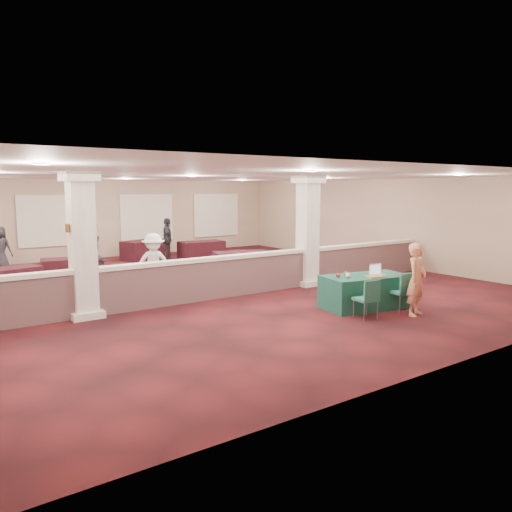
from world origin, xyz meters
TOP-DOWN VIEW (x-y plane):
  - ground at (0.00, 0.00)m, footprint 16.00×16.00m
  - wall_back at (0.00, 8.00)m, footprint 16.00×0.04m
  - wall_front at (0.00, -8.00)m, footprint 16.00×0.04m
  - wall_right at (8.00, 0.00)m, footprint 0.04×16.00m
  - ceiling at (0.00, 0.00)m, footprint 16.00×16.00m
  - partition_wall at (0.00, -1.50)m, footprint 15.60×0.28m
  - column_left at (-3.50, -1.50)m, footprint 0.72×0.72m
  - column_right at (3.00, -1.50)m, footprint 0.72×0.72m
  - sconce_left at (-3.78, -1.50)m, footprint 0.12×0.12m
  - sconce_right at (-3.22, -1.50)m, footprint 0.12×0.12m
  - near_table at (2.26, -4.47)m, footprint 2.21×1.38m
  - conf_chair_main at (2.67, -5.26)m, footprint 0.54×0.54m
  - conf_chair_side at (1.49, -5.26)m, footprint 0.50×0.51m
  - woman at (2.66, -5.61)m, footprint 0.68×0.55m
  - far_table_front_left at (-4.44, 2.49)m, footprint 1.82×1.22m
  - far_table_front_center at (-2.00, 0.30)m, footprint 2.03×1.14m
  - far_table_front_right at (2.50, 1.24)m, footprint 2.03×1.40m
  - far_table_back_left at (-2.50, 3.20)m, footprint 1.88×1.16m
  - far_table_back_center at (1.28, 6.50)m, footprint 2.10×1.53m
  - far_table_back_right at (3.18, 5.24)m, footprint 1.83×0.97m
  - attendee_a at (-2.53, 0.81)m, footprint 0.90×0.80m
  - attendee_b at (-1.20, 0.00)m, footprint 1.15×0.81m
  - attendee_c at (1.78, 5.46)m, footprint 0.85×1.11m
  - attendee_d at (-4.00, 6.58)m, footprint 0.87×0.77m
  - laptop_base at (2.57, -4.58)m, footprint 0.40×0.31m
  - laptop_screen at (2.59, -4.46)m, footprint 0.35×0.08m
  - screen_glow at (2.59, -4.47)m, footprint 0.32×0.06m
  - knitting at (2.26, -4.75)m, footprint 0.48×0.40m
  - yarn_cream at (1.65, -4.47)m, footprint 0.12×0.12m
  - yarn_red at (1.52, -4.28)m, footprint 0.11×0.11m
  - yarn_grey at (1.80, -4.26)m, footprint 0.11×0.11m
  - scissors at (2.89, -4.90)m, footprint 0.13×0.06m

SIDE VIEW (x-z plane):
  - ground at x=0.00m, z-range 0.00..0.00m
  - far_table_front_left at x=-4.44m, z-range 0.00..0.68m
  - far_table_back_left at x=-2.50m, z-range 0.00..0.72m
  - far_table_back_right at x=3.18m, z-range 0.00..0.72m
  - far_table_front_right at x=2.50m, z-range 0.00..0.75m
  - far_table_back_center at x=1.28m, z-range 0.00..0.77m
  - near_table at x=2.26m, z-range 0.00..0.79m
  - far_table_front_center at x=-2.00m, z-range 0.00..0.79m
  - conf_chair_side at x=1.49m, z-range 0.08..0.97m
  - conf_chair_main at x=2.67m, z-range 0.09..1.02m
  - partition_wall at x=0.00m, z-range 0.02..1.12m
  - attendee_d at x=-4.00m, z-range 0.00..1.56m
  - scissors at x=2.89m, z-range 0.79..0.80m
  - laptop_base at x=2.57m, z-range 0.79..0.81m
  - knitting at x=2.26m, z-range 0.79..0.82m
  - woman at x=2.66m, z-range 0.00..1.64m
  - attendee_a at x=-2.53m, z-range 0.00..1.64m
  - attendee_b at x=-1.20m, z-range 0.00..1.64m
  - yarn_red at x=1.52m, z-range 0.79..0.90m
  - yarn_grey at x=1.80m, z-range 0.79..0.90m
  - yarn_cream at x=1.65m, z-range 0.79..0.91m
  - attendee_c at x=1.78m, z-range 0.00..1.70m
  - screen_glow at x=2.59m, z-range 0.81..1.01m
  - laptop_screen at x=2.59m, z-range 0.81..1.05m
  - wall_back at x=0.00m, z-range 0.00..3.20m
  - wall_front at x=0.00m, z-range 0.00..3.20m
  - wall_right at x=8.00m, z-range 0.00..3.20m
  - column_left at x=-3.50m, z-range 0.04..3.24m
  - column_right at x=3.00m, z-range 0.04..3.24m
  - sconce_left at x=-3.78m, z-range 1.91..2.09m
  - sconce_right at x=-3.22m, z-range 1.91..2.09m
  - ceiling at x=0.00m, z-range 3.19..3.21m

